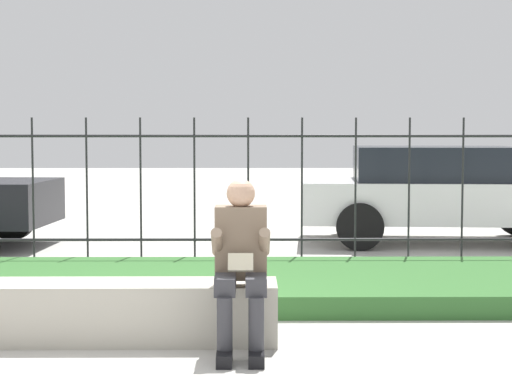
{
  "coord_description": "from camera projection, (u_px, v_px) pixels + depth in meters",
  "views": [
    {
      "loc": [
        0.94,
        -6.45,
        1.62
      ],
      "look_at": [
        1.02,
        3.46,
        0.9
      ],
      "focal_mm": 60.0,
      "sensor_mm": 36.0,
      "label": 1
    }
  ],
  "objects": [
    {
      "name": "person_seated_reader",
      "position": [
        241.0,
        258.0,
        6.21
      ],
      "size": [
        0.42,
        0.73,
        1.26
      ],
      "color": "black",
      "rests_on": "ground_plane"
    },
    {
      "name": "ground_plane",
      "position": [
        127.0,
        341.0,
        6.55
      ],
      "size": [
        60.0,
        60.0,
        0.0
      ],
      "primitive_type": "plane",
      "color": "#B2AFA8"
    },
    {
      "name": "iron_fence",
      "position": [
        168.0,
        191.0,
        9.83
      ],
      "size": [
        8.67,
        0.03,
        1.76
      ],
      "color": "#232326",
      "rests_on": "ground_plane"
    },
    {
      "name": "car_parked_right",
      "position": [
        442.0,
        191.0,
        12.27
      ],
      "size": [
        4.18,
        2.19,
        1.38
      ],
      "rotation": [
        0.0,
        0.0,
        -0.07
      ],
      "color": "silver",
      "rests_on": "ground_plane"
    },
    {
      "name": "grass_berm",
      "position": [
        154.0,
        285.0,
        8.4
      ],
      "size": [
        10.67,
        2.33,
        0.2
      ],
      "color": "#33662D",
      "rests_on": "ground_plane"
    },
    {
      "name": "stone_bench",
      "position": [
        124.0,
        315.0,
        6.53
      ],
      "size": [
        2.34,
        0.51,
        0.46
      ],
      "color": "#B7B2A3",
      "rests_on": "ground_plane"
    }
  ]
}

